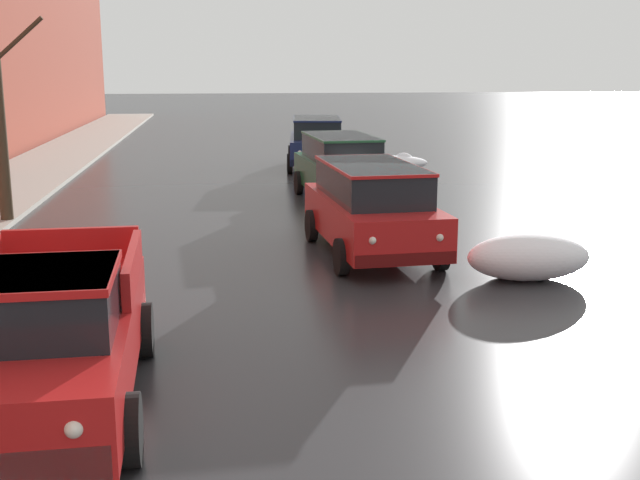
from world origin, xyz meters
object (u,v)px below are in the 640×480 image
at_px(pickup_truck_red_approaching_near_lane, 43,336).
at_px(suv_red_parked_kerbside_close, 371,206).
at_px(suv_green_parked_kerbside_mid, 341,166).
at_px(suv_darkblue_parked_far_down_block, 317,141).

xyz_separation_m(pickup_truck_red_approaching_near_lane, suv_red_parked_kerbside_close, (4.88, 6.95, 0.11)).
distance_m(pickup_truck_red_approaching_near_lane, suv_red_parked_kerbside_close, 8.50).
distance_m(pickup_truck_red_approaching_near_lane, suv_green_parked_kerbside_mid, 14.33).
bearing_deg(suv_red_parked_kerbside_close, pickup_truck_red_approaching_near_lane, -125.07).
height_order(suv_red_parked_kerbside_close, suv_darkblue_parked_far_down_block, same).
bearing_deg(suv_darkblue_parked_far_down_block, suv_green_parked_kerbside_mid, -91.31).
relative_size(suv_green_parked_kerbside_mid, suv_darkblue_parked_far_down_block, 0.98).
height_order(suv_red_parked_kerbside_close, suv_green_parked_kerbside_mid, same).
height_order(pickup_truck_red_approaching_near_lane, suv_darkblue_parked_far_down_block, suv_darkblue_parked_far_down_block).
height_order(pickup_truck_red_approaching_near_lane, suv_green_parked_kerbside_mid, suv_green_parked_kerbside_mid).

